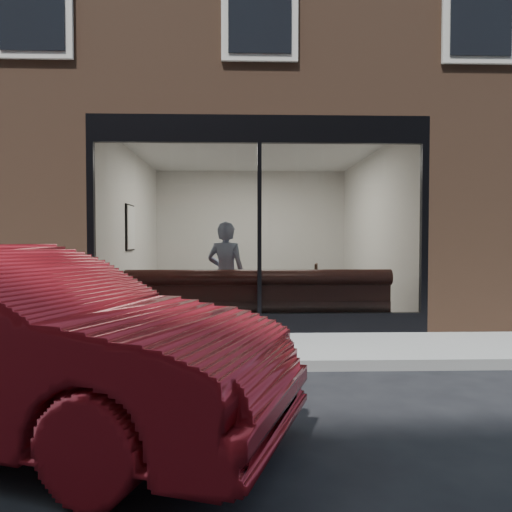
{
  "coord_description": "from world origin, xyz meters",
  "views": [
    {
      "loc": [
        -0.28,
        -5.28,
        1.4
      ],
      "look_at": [
        -0.04,
        2.4,
        1.14
      ],
      "focal_mm": 35.0,
      "sensor_mm": 36.0,
      "label": 1
    }
  ],
  "objects_px": {
    "banquette": "(258,314)",
    "cafe_table_left": "(177,276)",
    "cafe_table_right": "(326,278)",
    "parked_car": "(1,341)",
    "cafe_chair_right": "(305,303)",
    "person": "(226,274)"
  },
  "relations": [
    {
      "from": "banquette",
      "to": "person",
      "type": "height_order",
      "value": "person"
    },
    {
      "from": "cafe_table_right",
      "to": "parked_car",
      "type": "height_order",
      "value": "parked_car"
    },
    {
      "from": "cafe_chair_right",
      "to": "parked_car",
      "type": "xyz_separation_m",
      "value": [
        -2.88,
        -5.43,
        0.44
      ]
    },
    {
      "from": "banquette",
      "to": "cafe_chair_right",
      "type": "bearing_deg",
      "value": 54.18
    },
    {
      "from": "cafe_table_left",
      "to": "parked_car",
      "type": "distance_m",
      "value": 5.31
    },
    {
      "from": "banquette",
      "to": "cafe_table_right",
      "type": "bearing_deg",
      "value": 25.54
    },
    {
      "from": "cafe_table_right",
      "to": "cafe_chair_right",
      "type": "height_order",
      "value": "cafe_table_right"
    },
    {
      "from": "cafe_table_left",
      "to": "parked_car",
      "type": "xyz_separation_m",
      "value": [
        -0.57,
        -5.27,
        -0.06
      ]
    },
    {
      "from": "cafe_table_left",
      "to": "cafe_table_right",
      "type": "bearing_deg",
      "value": -12.11
    },
    {
      "from": "banquette",
      "to": "parked_car",
      "type": "height_order",
      "value": "parked_car"
    },
    {
      "from": "person",
      "to": "banquette",
      "type": "bearing_deg",
      "value": 175.27
    },
    {
      "from": "cafe_table_left",
      "to": "cafe_chair_right",
      "type": "distance_m",
      "value": 2.36
    },
    {
      "from": "banquette",
      "to": "cafe_table_left",
      "type": "relative_size",
      "value": 6.27
    },
    {
      "from": "banquette",
      "to": "person",
      "type": "bearing_deg",
      "value": 159.31
    },
    {
      "from": "parked_car",
      "to": "banquette",
      "type": "bearing_deg",
      "value": -6.89
    },
    {
      "from": "banquette",
      "to": "cafe_chair_right",
      "type": "height_order",
      "value": "banquette"
    },
    {
      "from": "parked_car",
      "to": "person",
      "type": "bearing_deg",
      "value": -0.12
    },
    {
      "from": "person",
      "to": "cafe_table_left",
      "type": "bearing_deg",
      "value": -29.52
    },
    {
      "from": "person",
      "to": "cafe_table_left",
      "type": "xyz_separation_m",
      "value": [
        -0.89,
        0.9,
        -0.1
      ]
    },
    {
      "from": "cafe_table_left",
      "to": "cafe_table_right",
      "type": "height_order",
      "value": "cafe_table_left"
    },
    {
      "from": "cafe_chair_right",
      "to": "person",
      "type": "bearing_deg",
      "value": 47.77
    },
    {
      "from": "banquette",
      "to": "cafe_table_left",
      "type": "bearing_deg",
      "value": 141.91
    }
  ]
}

